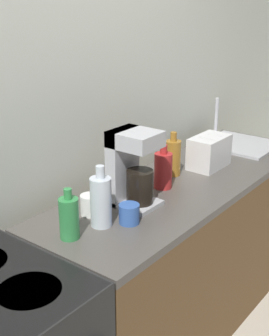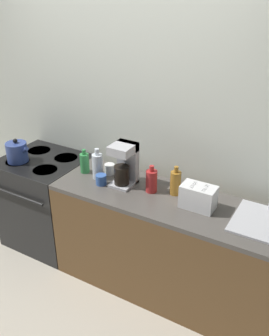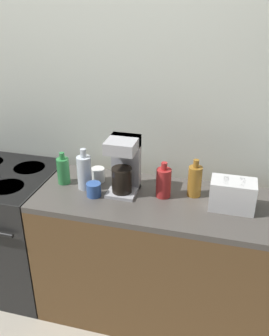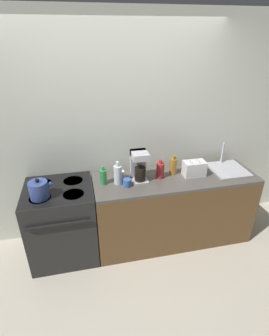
# 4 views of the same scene
# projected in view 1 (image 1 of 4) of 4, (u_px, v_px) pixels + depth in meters

# --- Properties ---
(wall_back) EXTENTS (8.00, 0.05, 2.60)m
(wall_back) POSITION_uv_depth(u_px,v_px,m) (27.00, 113.00, 2.03)
(wall_back) COLOR silver
(wall_back) RESTS_ON ground_plane
(counter_block) EXTENTS (1.88, 0.59, 0.89)m
(counter_block) POSITION_uv_depth(u_px,v_px,m) (185.00, 253.00, 2.58)
(counter_block) COLOR brown
(counter_block) RESTS_ON ground_plane
(toaster) EXTENTS (0.25, 0.15, 0.17)m
(toaster) POSITION_uv_depth(u_px,v_px,m) (209.00, 152.00, 2.55)
(toaster) COLOR white
(toaster) RESTS_ON counter_block
(coffee_maker) EXTENTS (0.17, 0.21, 0.35)m
(coffee_maker) POSITION_uv_depth(u_px,v_px,m) (131.00, 167.00, 2.07)
(coffee_maker) COLOR #B7B7BC
(coffee_maker) RESTS_ON counter_block
(sink_tray) EXTENTS (0.40, 0.43, 0.28)m
(sink_tray) POSITION_uv_depth(u_px,v_px,m) (238.00, 143.00, 2.95)
(sink_tray) COLOR #B7B7BC
(sink_tray) RESTS_ON counter_block
(bottle_clear) EXTENTS (0.09, 0.09, 0.26)m
(bottle_clear) POSITION_uv_depth(u_px,v_px,m) (101.00, 201.00, 1.90)
(bottle_clear) COLOR silver
(bottle_clear) RESTS_ON counter_block
(bottle_green) EXTENTS (0.08, 0.08, 0.21)m
(bottle_green) POSITION_uv_depth(u_px,v_px,m) (69.00, 218.00, 1.81)
(bottle_green) COLOR #338C47
(bottle_green) RESTS_ON counter_block
(bottle_amber) EXTENTS (0.08, 0.08, 0.23)m
(bottle_amber) POSITION_uv_depth(u_px,v_px,m) (173.00, 157.00, 2.44)
(bottle_amber) COLOR #9E6B23
(bottle_amber) RESTS_ON counter_block
(bottle_red) EXTENTS (0.09, 0.09, 0.22)m
(bottle_red) POSITION_uv_depth(u_px,v_px,m) (163.00, 170.00, 2.28)
(bottle_red) COLOR #B72828
(bottle_red) RESTS_ON counter_block
(cup_blue) EXTENTS (0.09, 0.09, 0.08)m
(cup_blue) POSITION_uv_depth(u_px,v_px,m) (129.00, 214.00, 1.94)
(cup_blue) COLOR #3860B2
(cup_blue) RESTS_ON counter_block
(cup_white) EXTENTS (0.09, 0.09, 0.09)m
(cup_white) POSITION_uv_depth(u_px,v_px,m) (90.00, 205.00, 2.01)
(cup_white) COLOR white
(cup_white) RESTS_ON counter_block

